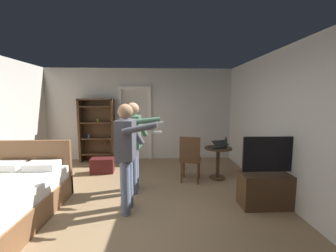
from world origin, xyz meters
The scene contains 14 objects.
ground_plane centered at (0.00, 0.00, 0.00)m, with size 6.88×6.88×0.00m, color #997A56.
wall_back centered at (0.00, 3.19, 1.32)m, with size 5.56×0.12×2.64m, color beige.
wall_right centered at (2.72, 0.00, 1.32)m, with size 0.12×6.50×2.64m, color beige.
doorway_frame centered at (-0.14, 3.11, 1.22)m, with size 0.93×0.08×2.13m.
bed centered at (-1.74, -0.13, 0.30)m, with size 1.35×1.98×1.02m.
bookshelf centered at (-1.20, 2.96, 0.96)m, with size 0.97×0.32×1.77m.
tv_flatscreen centered at (2.36, 0.12, 0.35)m, with size 0.98×0.40×1.17m.
side_table centered at (1.85, 1.43, 0.47)m, with size 0.60×0.60×0.70m.
laptop centered at (1.83, 1.39, 0.75)m, with size 0.40×0.40×0.17m.
bottle_on_table centered at (1.99, 1.35, 0.80)m, with size 0.06×0.06×0.25m.
wooden_chair centered at (1.20, 1.23, 0.54)m, with size 0.51×0.51×0.99m.
person_blue_shirt centered at (0.05, 0.08, 0.97)m, with size 0.68×0.59×1.68m.
person_striped_shirt centered at (0.08, 0.82, 0.98)m, with size 0.70×0.57×1.69m.
suitcase_dark centered at (-0.81, 1.91, 0.18)m, with size 0.53×0.30×0.36m, color #4C1919.
Camera 1 is at (0.54, -3.19, 1.74)m, focal length 23.16 mm.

